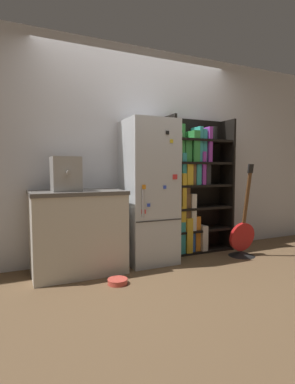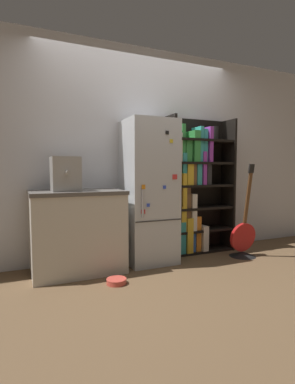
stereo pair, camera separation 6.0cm
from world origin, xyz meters
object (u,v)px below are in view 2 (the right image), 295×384
Objects in this scene: bookshelf at (192,190)px; pet_bowl at (116,281)px; espresso_machine at (65,174)px; guitar at (243,243)px; refrigerator at (149,192)px.

bookshelf is 9.08× the size of pet_bowl.
espresso_machine is 2.32m from guitar.
bookshelf reaches higher than pet_bowl.
bookshelf is 1.68m from espresso_machine.
bookshelf is 1.52× the size of guitar.
refrigerator is at bearing 42.77° from pet_bowl.
guitar is (0.48, -0.44, -0.66)m from bookshelf.
espresso_machine is at bearing 129.79° from pet_bowl.
refrigerator is at bearing 165.63° from guitar.
pet_bowl is at bearing -137.23° from refrigerator.
guitar is 5.98× the size of pet_bowl.
refrigerator is at bearing 3.87° from espresso_machine.
refrigerator is 4.70× the size of espresso_machine.
bookshelf is 1.64m from pet_bowl.
guitar is (2.13, -0.23, -0.88)m from espresso_machine.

